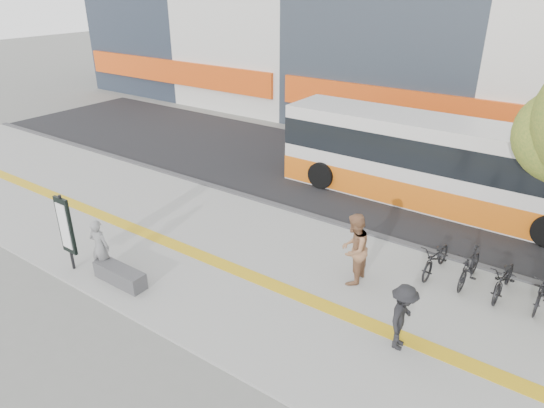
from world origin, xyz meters
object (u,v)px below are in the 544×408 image
Objects in this scene: bench at (120,275)px; signboard at (66,227)px; bus at (436,165)px; pedestrian_tan at (354,249)px; pedestrian_dark at (403,317)px; seated_woman at (100,247)px.

signboard is (-1.60, -0.31, 1.06)m from bench.
signboard is at bearing -123.16° from bus.
signboard is 0.20× the size of bus.
pedestrian_tan is (4.90, 3.54, 0.74)m from bench.
signboard is 1.42× the size of pedestrian_dark.
pedestrian_tan reaches higher than pedestrian_dark.
bench is 6.08m from pedestrian_tan.
signboard is 11.95m from bus.
bench is at bearing 160.97° from seated_woman.
signboard reaches higher than bench.
pedestrian_tan is at bearing -162.61° from seated_woman.
seated_woman reaches higher than bench.
bench is 1.03× the size of pedestrian_dark.
bench is at bearing -59.77° from pedestrian_tan.
signboard is 1.02m from seated_woman.
pedestrian_tan is 2.57m from pedestrian_dark.
bench is at bearing -116.97° from bus.
seated_woman reaches higher than pedestrian_dark.
signboard is 8.76m from pedestrian_dark.
signboard is at bearing -65.01° from pedestrian_tan.
signboard is 7.55m from pedestrian_tan.
bus is at bearing 63.03° from bench.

